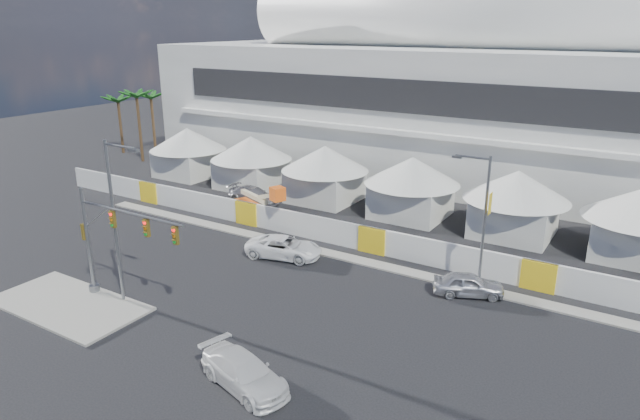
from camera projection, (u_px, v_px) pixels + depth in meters
The scene contains 15 objects.
ground at pixel (175, 310), 34.43m from camera, with size 160.00×160.00×0.00m, color black.
median_island at pixel (68, 304), 35.00m from camera, with size 10.00×5.00×0.15m, color gray.
far_curb at pixel (564, 309), 34.46m from camera, with size 80.00×1.20×0.12m, color gray.
stadium at pixel (513, 93), 60.57m from camera, with size 80.00×24.80×21.98m.
tent_row at pixel (367, 175), 52.55m from camera, with size 53.40×8.40×5.40m.
hoarding_fence at pixel (373, 240), 42.80m from camera, with size 70.00×0.25×2.00m, color silver.
palm_cluster at pixel (151, 102), 72.85m from camera, with size 10.60×10.60×8.55m.
sedan_silver at pixel (468, 284), 36.14m from camera, with size 4.41×1.77×1.50m, color silver.
pickup_curb at pixel (284, 247), 42.05m from camera, with size 5.60×2.58×1.56m, color white.
pickup_near at pixel (244, 372), 27.04m from camera, with size 5.26×2.14×1.53m, color silver.
lot_car_c at pixel (253, 195), 54.71m from camera, with size 5.32×2.16×1.55m, color #AAA8AD.
traffic_mast at pixel (108, 241), 34.47m from camera, with size 8.82×0.67×6.88m.
streetlight_median at pixel (116, 212), 33.59m from camera, with size 2.78×0.28×10.06m.
streetlight_curb at pixel (482, 214), 35.61m from camera, with size 2.63×0.59×8.89m.
boom_lift at pixel (254, 207), 50.32m from camera, with size 8.17×3.20×3.99m.
Camera 1 is at (23.74, -21.49, 16.56)m, focal length 32.00 mm.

